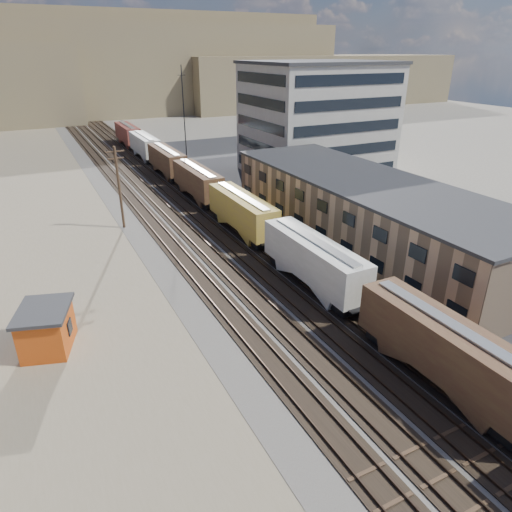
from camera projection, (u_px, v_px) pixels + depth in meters
name	position (u px, v px, depth m)	size (l,w,h in m)	color
ground	(436.00, 440.00, 25.77)	(300.00, 300.00, 0.00)	#6B6356
ballast_bed	(171.00, 201.00, 66.39)	(18.00, 200.00, 0.06)	#4C4742
dirt_yard	(23.00, 250.00, 50.06)	(24.00, 180.00, 0.03)	#766851
asphalt_lot	(357.00, 208.00, 63.23)	(26.00, 120.00, 0.04)	#232326
rail_tracks	(168.00, 201.00, 66.13)	(11.40, 200.00, 0.24)	black
freight_train	(218.00, 194.00, 59.81)	(3.00, 119.74, 4.46)	black
warehouse	(366.00, 212.00, 50.72)	(12.40, 40.40, 7.25)	tan
office_tower	(317.00, 119.00, 78.07)	(22.60, 18.60, 18.45)	#9E998E
utility_pole_north	(119.00, 186.00, 54.22)	(2.20, 0.32, 10.00)	#382619
radio_mast	(185.00, 124.00, 73.22)	(1.20, 0.16, 18.00)	black
hills_north	(66.00, 69.00, 156.48)	(265.00, 80.00, 32.00)	brown
maintenance_shed	(47.00, 328.00, 33.01)	(4.68, 5.37, 3.33)	#C04812
parked_car_silver	(507.00, 260.00, 45.77)	(2.32, 5.70, 1.65)	#98999F
parked_car_blue	(347.00, 189.00, 69.07)	(2.84, 6.16, 1.71)	navy
parked_car_far	(367.00, 180.00, 74.31)	(1.58, 3.92, 1.33)	white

